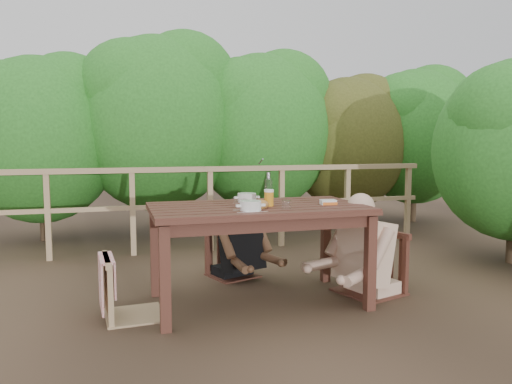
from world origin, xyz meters
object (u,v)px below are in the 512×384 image
object	(u,v)px
soup_far	(247,198)
butter_tub	(328,203)
beer_glass	(269,199)
woman	(232,214)
chair_right	(370,236)
diner_right	(374,210)
bottle	(268,189)
tumbler	(287,206)
chair_far	(233,233)
chair_left	(133,258)
soup_near	(251,207)
bread_roll	(260,205)
table	(258,255)

from	to	relation	value
soup_far	butter_tub	bearing A→B (deg)	-31.42
beer_glass	woman	bearing A→B (deg)	95.24
chair_right	diner_right	xyz separation A→B (m)	(0.03, 0.00, 0.22)
bottle	tumbler	xyz separation A→B (m)	(0.05, -0.31, -0.10)
chair_right	soup_far	size ratio (longest dim) A/B	3.77
chair_far	bottle	distance (m)	0.91
bottle	chair_left	bearing A→B (deg)	-174.68
soup_near	bottle	world-z (taller)	bottle
chair_right	butter_tub	bearing A→B (deg)	-95.50
woman	soup_far	bearing A→B (deg)	69.11
soup_near	soup_far	size ratio (longest dim) A/B	1.00
soup_far	butter_tub	xyz separation A→B (m)	(0.58, -0.36, -0.02)
woman	soup_near	distance (m)	1.14
bread_roll	soup_near	bearing A→B (deg)	-134.48
bottle	bread_roll	bearing A→B (deg)	-121.99
beer_glass	chair_left	bearing A→B (deg)	178.42
soup_far	beer_glass	bearing A→B (deg)	-73.18
chair_right	bottle	world-z (taller)	bottle
soup_far	butter_tub	distance (m)	0.68
chair_left	tumbler	bearing A→B (deg)	-104.87
chair_far	beer_glass	size ratio (longest dim) A/B	5.74
chair_far	bottle	size ratio (longest dim) A/B	3.09
woman	bottle	bearing A→B (deg)	79.04
chair_far	soup_near	distance (m)	1.17
chair_far	chair_right	bearing A→B (deg)	-59.46
woman	soup_far	xyz separation A→B (m)	(-0.01, -0.59, 0.22)
bread_roll	diner_right	bearing A→B (deg)	7.80
chair_right	soup_far	xyz separation A→B (m)	(-1.02, 0.26, 0.33)
chair_far	beer_glass	xyz separation A→B (m)	(0.08, -0.89, 0.43)
diner_right	beer_glass	world-z (taller)	diner_right
chair_far	bread_roll	xyz separation A→B (m)	(-0.02, -0.98, 0.40)
beer_glass	bottle	world-z (taller)	bottle
chair_right	bread_roll	bearing A→B (deg)	-99.40
chair_left	soup_near	distance (m)	0.95
chair_left	tumbler	world-z (taller)	chair_left
woman	soup_near	xyz separation A→B (m)	(-0.12, -1.11, 0.22)
butter_tub	tumbler	bearing A→B (deg)	-153.85
butter_tub	bottle	bearing A→B (deg)	166.40
table	soup_near	distance (m)	0.53
chair_far	chair_right	xyz separation A→B (m)	(1.01, -0.84, 0.08)
diner_right	butter_tub	distance (m)	0.49
bottle	beer_glass	bearing A→B (deg)	-106.08
chair_left	bread_roll	bearing A→B (deg)	-101.84
table	tumbler	size ratio (longest dim) A/B	21.36
soup_near	bread_roll	world-z (taller)	soup_near
chair_left	diner_right	world-z (taller)	diner_right
table	bread_roll	size ratio (longest dim) A/B	12.17
table	woman	world-z (taller)	woman
soup_far	bottle	size ratio (longest dim) A/B	0.97
soup_near	tumbler	xyz separation A→B (m)	(0.29, 0.02, -0.00)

